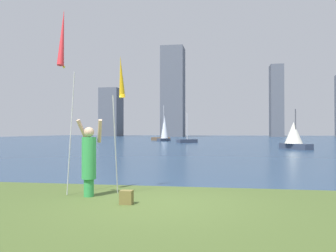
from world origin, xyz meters
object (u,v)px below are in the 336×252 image
Objects in this scene: kite_flag_right at (121,80)px; sailboat_1 at (164,129)px; bag at (126,197)px; sailboat_0 at (187,141)px; kite_flag_left at (63,42)px; sailboat_2 at (294,136)px; person at (89,158)px; sailboat_3 at (161,139)px.

kite_flag_right is 45.32m from sailboat_1.
bag is at bearing -68.26° from kite_flag_right.
kite_flag_right is at bearing -86.53° from sailboat_0.
kite_flag_left reaches higher than sailboat_2.
person is 37.92m from sailboat_0.
kite_flag_right is 1.01× the size of sailboat_2.
sailboat_3 is at bearing 97.81° from kite_flag_left.
person is 0.50× the size of sailboat_3.
sailboat_3 is at bearing 122.11° from sailboat_2.
kite_flag_right is 24.04m from sailboat_2.
sailboat_0 is (-2.80, 38.56, 0.13)m from bag.
kite_flag_right is at bearing -110.85° from sailboat_2.
person is at bearing 21.33° from kite_flag_left.
sailboat_3 is (-7.94, 48.66, -2.55)m from kite_flag_right.
sailboat_1 is at bearing 96.89° from kite_flag_left.
sailboat_2 is at bearing 59.03° from person.
kite_flag_left reaches higher than person.
bag is 0.07× the size of sailboat_0.
kite_flag_left is at bearing -83.11° from sailboat_1.
sailboat_3 is (-7.37, 49.35, -0.60)m from person.
kite_flag_right is 0.62× the size of sailboat_1.
kite_flag_right is at bearing -81.53° from sailboat_1.
sailboat_0 reaches higher than person.
sailboat_3 is (-8.49, 50.03, 0.15)m from bag.
sailboat_0 is at bearing 91.67° from kite_flag_left.
sailboat_3 reaches higher than bag.
person is 24.82m from sailboat_2.
kite_flag_right reaches higher than bag.
kite_flag_left is 3.93m from bag.
bag is 25.10m from sailboat_2.
sailboat_1 is at bearing 88.19° from person.
sailboat_3 is at bearing 99.63° from bag.
sailboat_3 reaches higher than person.
kite_flag_left reaches higher than bag.
sailboat_2 is (7.99, 23.78, 0.97)m from bag.
kite_flag_right is 3.08m from bag.
sailboat_1 reaches higher than bag.
bag is (1.12, -0.69, -0.76)m from person.
sailboat_3 is at bearing 116.38° from sailboat_0.
person is 1.52m from bag.
sailboat_3 is at bearing 108.29° from sailboat_1.
kite_flag_left is at bearing -141.58° from kite_flag_right.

